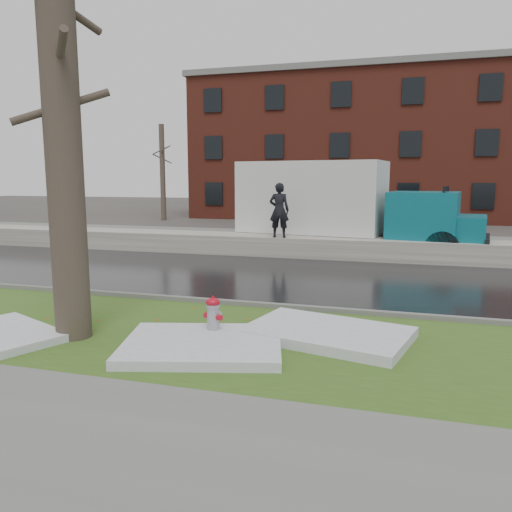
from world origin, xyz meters
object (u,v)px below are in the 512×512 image
(tree, at_px, (61,112))
(box_truck, at_px, (339,205))
(fire_hydrant, at_px, (213,316))
(worker, at_px, (279,210))

(tree, xyz_separation_m, box_truck, (3.27, 12.01, -2.12))
(tree, relative_size, box_truck, 0.73)
(fire_hydrant, xyz_separation_m, tree, (-2.45, -0.64, 3.54))
(box_truck, bearing_deg, fire_hydrant, -85.78)
(fire_hydrant, xyz_separation_m, box_truck, (0.82, 11.37, 1.42))
(tree, distance_m, box_truck, 12.62)
(box_truck, xyz_separation_m, worker, (-1.92, -1.93, -0.13))
(tree, bearing_deg, box_truck, 74.78)
(tree, bearing_deg, worker, 82.40)
(worker, bearing_deg, tree, 77.76)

